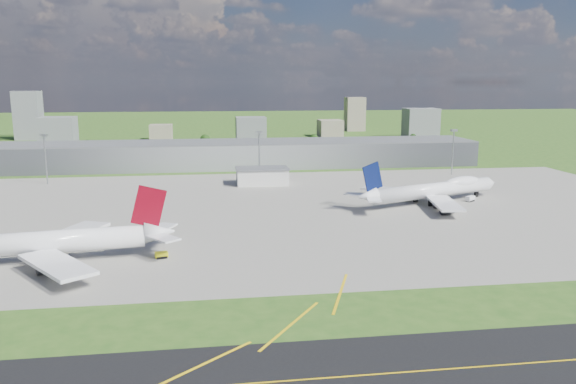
{
  "coord_description": "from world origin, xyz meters",
  "views": [
    {
      "loc": [
        -16.52,
        -184.84,
        51.86
      ],
      "look_at": [
        13.92,
        31.64,
        9.0
      ],
      "focal_mm": 35.0,
      "sensor_mm": 36.0,
      "label": 1
    }
  ],
  "objects": [
    {
      "name": "mast_west",
      "position": [
        -100.0,
        115.0,
        17.71
      ],
      "size": [
        3.5,
        2.0,
        25.9
      ],
      "color": "gray",
      "rests_on": "ground"
    },
    {
      "name": "bldg_ce",
      "position": [
        100.0,
        350.0,
        8.0
      ],
      "size": [
        22.0,
        24.0,
        16.0
      ],
      "primitive_type": "cube",
      "color": "gray",
      "rests_on": "ground"
    },
    {
      "name": "tree_w",
      "position": [
        -110.0,
        265.0,
        4.86
      ],
      "size": [
        6.75,
        6.75,
        8.25
      ],
      "color": "#382314",
      "rests_on": "ground"
    },
    {
      "name": "bldg_e",
      "position": [
        180.0,
        320.0,
        14.0
      ],
      "size": [
        30.0,
        22.0,
        28.0
      ],
      "primitive_type": "cube",
      "color": "slate",
      "rests_on": "ground"
    },
    {
      "name": "airliner_red_twin",
      "position": [
        -65.96,
        -19.51,
        5.81
      ],
      "size": [
        79.56,
        61.65,
        21.83
      ],
      "rotation": [
        0.0,
        0.0,
        3.25
      ],
      "color": "white",
      "rests_on": "ground"
    },
    {
      "name": "bldg_cw",
      "position": [
        -60.0,
        340.0,
        7.0
      ],
      "size": [
        20.0,
        18.0,
        14.0
      ],
      "primitive_type": "cube",
      "color": "gray",
      "rests_on": "ground"
    },
    {
      "name": "terminal",
      "position": [
        0.0,
        165.0,
        7.5
      ],
      "size": [
        300.0,
        42.0,
        15.0
      ],
      "primitive_type": "cube",
      "color": "gray",
      "rests_on": "ground"
    },
    {
      "name": "bldg_w",
      "position": [
        -140.0,
        300.0,
        12.0
      ],
      "size": [
        28.0,
        22.0,
        24.0
      ],
      "primitive_type": "cube",
      "color": "slate",
      "rests_on": "ground"
    },
    {
      "name": "van_white_far",
      "position": [
        97.15,
        44.13,
        1.21
      ],
      "size": [
        4.98,
        4.29,
        2.38
      ],
      "rotation": [
        0.0,
        0.0,
        0.58
      ],
      "color": "white",
      "rests_on": "ground"
    },
    {
      "name": "ground",
      "position": [
        0.0,
        150.0,
        0.0
      ],
      "size": [
        1400.0,
        1400.0,
        0.0
      ],
      "primitive_type": "plane",
      "color": "#2D561B",
      "rests_on": "ground"
    },
    {
      "name": "ops_building",
      "position": [
        10.0,
        100.0,
        4.0
      ],
      "size": [
        26.0,
        16.0,
        8.0
      ],
      "primitive_type": "cube",
      "color": "silver",
      "rests_on": "ground"
    },
    {
      "name": "bldg_tall_e",
      "position": [
        140.0,
        410.0,
        18.0
      ],
      "size": [
        20.0,
        18.0,
        36.0
      ],
      "primitive_type": "cube",
      "color": "gray",
      "rests_on": "ground"
    },
    {
      "name": "tree_e",
      "position": [
        70.0,
        275.0,
        5.51
      ],
      "size": [
        7.65,
        7.65,
        9.35
      ],
      "color": "#382314",
      "rests_on": "ground"
    },
    {
      "name": "tree_c",
      "position": [
        -20.0,
        280.0,
        5.84
      ],
      "size": [
        8.1,
        8.1,
        9.9
      ],
      "color": "#382314",
      "rests_on": "ground"
    },
    {
      "name": "bldg_c",
      "position": [
        20.0,
        310.0,
        11.0
      ],
      "size": [
        26.0,
        20.0,
        22.0
      ],
      "primitive_type": "cube",
      "color": "slate",
      "rests_on": "ground"
    },
    {
      "name": "apron",
      "position": [
        10.0,
        40.0,
        0.04
      ],
      "size": [
        360.0,
        190.0,
        0.08
      ],
      "primitive_type": "cube",
      "color": "gray",
      "rests_on": "ground"
    },
    {
      "name": "airliner_blue_quad",
      "position": [
        80.08,
        43.9,
        5.68
      ],
      "size": [
        75.18,
        57.35,
        20.44
      ],
      "rotation": [
        0.0,
        0.0,
        0.37
      ],
      "color": "white",
      "rests_on": "ground"
    },
    {
      "name": "tug_yellow",
      "position": [
        -31.65,
        -19.94,
        0.97
      ],
      "size": [
        4.17,
        2.94,
        1.86
      ],
      "rotation": [
        0.0,
        0.0,
        0.22
      ],
      "color": "#F0ED0E",
      "rests_on": "ground"
    },
    {
      "name": "mast_center",
      "position": [
        10.0,
        115.0,
        17.71
      ],
      "size": [
        3.5,
        2.0,
        25.9
      ],
      "color": "gray",
      "rests_on": "ground"
    },
    {
      "name": "bldg_tall_w",
      "position": [
        -180.0,
        360.0,
        22.0
      ],
      "size": [
        22.0,
        20.0,
        44.0
      ],
      "primitive_type": "cube",
      "color": "slate",
      "rests_on": "ground"
    },
    {
      "name": "mast_east",
      "position": [
        120.0,
        115.0,
        17.71
      ],
      "size": [
        3.5,
        2.0,
        25.9
      ],
      "color": "gray",
      "rests_on": "ground"
    },
    {
      "name": "tree_far_e",
      "position": [
        160.0,
        285.0,
        4.53
      ],
      "size": [
        6.3,
        6.3,
        7.7
      ],
      "color": "#382314",
      "rests_on": "ground"
    },
    {
      "name": "van_white_near",
      "position": [
        59.75,
        47.24,
        1.24
      ],
      "size": [
        2.92,
        5.06,
        2.44
      ],
      "rotation": [
        0.0,
        0.0,
        1.75
      ],
      "color": "silver",
      "rests_on": "ground"
    }
  ]
}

